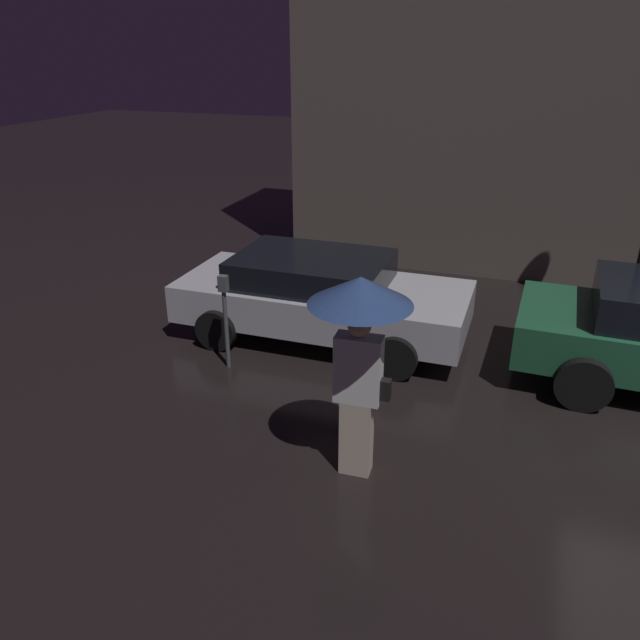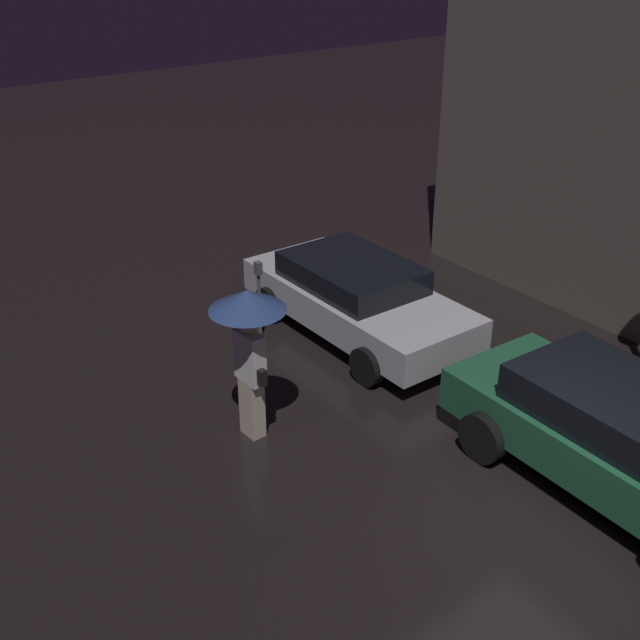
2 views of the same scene
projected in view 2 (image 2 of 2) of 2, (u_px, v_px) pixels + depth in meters
ground_plane at (536, 534)px, 9.40m from camera, size 60.00×60.00×0.00m
parked_car_silver at (357, 296)px, 13.52m from camera, size 4.36×2.04×1.30m
parked_car_green at (620, 436)px, 9.83m from camera, size 4.63×2.02×1.43m
pedestrian_with_umbrella at (248, 327)px, 10.42m from camera, size 1.02×1.02×2.21m
parking_meter at (259, 291)px, 13.36m from camera, size 0.12×0.10×1.37m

